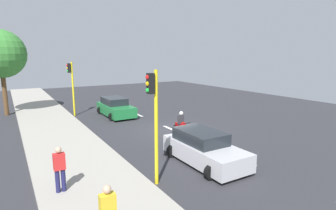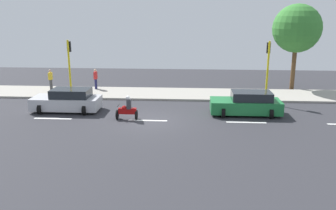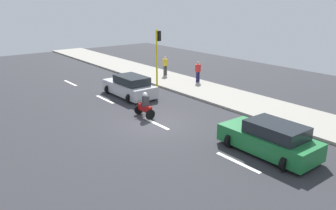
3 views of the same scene
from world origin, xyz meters
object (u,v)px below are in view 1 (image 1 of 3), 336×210
object	(u,v)px
car_green	(115,107)
car_silver	(204,148)
motorcycle	(182,125)
pedestrian_near_signal	(60,168)
street_tree_south	(0,54)
traffic_light_midblock	(154,112)
traffic_light_corner	(71,81)

from	to	relation	value
car_green	car_silver	world-z (taller)	same
motorcycle	pedestrian_near_signal	world-z (taller)	pedestrian_near_signal
street_tree_south	car_silver	bearing A→B (deg)	114.86
car_green	motorcycle	world-z (taller)	motorcycle
pedestrian_near_signal	traffic_light_midblock	bearing A→B (deg)	163.52
motorcycle	car_silver	bearing A→B (deg)	68.93
motorcycle	pedestrian_near_signal	xyz separation A→B (m)	(8.01, 4.09, 0.42)
car_silver	pedestrian_near_signal	xyz separation A→B (m)	(6.33, -0.25, 0.35)
car_green	car_silver	size ratio (longest dim) A/B	1.01
motorcycle	car_green	bearing A→B (deg)	-77.79
car_green	traffic_light_midblock	size ratio (longest dim) A/B	1.00
car_green	traffic_light_corner	size ratio (longest dim) A/B	1.00
street_tree_south	motorcycle	bearing A→B (deg)	127.12
car_silver	street_tree_south	size ratio (longest dim) A/B	0.63
car_green	pedestrian_near_signal	distance (m)	13.28
car_green	traffic_light_corner	distance (m)	4.19
pedestrian_near_signal	motorcycle	bearing A→B (deg)	-152.91
car_green	traffic_light_midblock	world-z (taller)	traffic_light_midblock
motorcycle	pedestrian_near_signal	distance (m)	9.00
car_silver	street_tree_south	world-z (taller)	street_tree_south
motorcycle	street_tree_south	world-z (taller)	street_tree_south
car_silver	traffic_light_corner	bearing A→B (deg)	-77.57
traffic_light_midblock	pedestrian_near_signal	bearing A→B (deg)	-16.48
car_silver	motorcycle	world-z (taller)	motorcycle
motorcycle	pedestrian_near_signal	size ratio (longest dim) A/B	0.91
pedestrian_near_signal	street_tree_south	distance (m)	17.20
car_silver	street_tree_south	bearing A→B (deg)	-65.14
car_green	street_tree_south	distance (m)	10.31
car_silver	motorcycle	bearing A→B (deg)	-111.07
traffic_light_corner	street_tree_south	xyz separation A→B (m)	(4.81, -3.19, 2.19)
car_green	street_tree_south	bearing A→B (deg)	-32.45
car_green	traffic_light_corner	xyz separation A→B (m)	(3.06, -1.81, 2.22)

